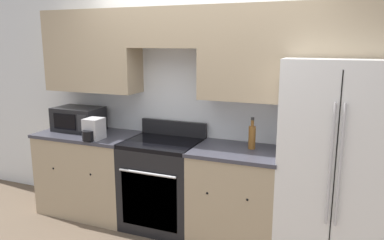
{
  "coord_description": "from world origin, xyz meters",
  "views": [
    {
      "loc": [
        1.36,
        -2.99,
        1.94
      ],
      "look_at": [
        -0.0,
        0.31,
        1.18
      ],
      "focal_mm": 35.0,
      "sensor_mm": 36.0,
      "label": 1
    }
  ],
  "objects_px": {
    "refrigerator": "(336,163)",
    "microwave": "(79,119)",
    "bottle": "(252,136)",
    "oven_range": "(163,184)"
  },
  "relations": [
    {
      "from": "refrigerator",
      "to": "microwave",
      "type": "bearing_deg",
      "value": 179.39
    },
    {
      "from": "refrigerator",
      "to": "bottle",
      "type": "bearing_deg",
      "value": 176.03
    },
    {
      "from": "refrigerator",
      "to": "bottle",
      "type": "distance_m",
      "value": 0.77
    },
    {
      "from": "oven_range",
      "to": "microwave",
      "type": "relative_size",
      "value": 2.03
    },
    {
      "from": "refrigerator",
      "to": "microwave",
      "type": "height_order",
      "value": "refrigerator"
    },
    {
      "from": "microwave",
      "to": "refrigerator",
      "type": "bearing_deg",
      "value": -0.61
    },
    {
      "from": "bottle",
      "to": "microwave",
      "type": "bearing_deg",
      "value": -179.34
    },
    {
      "from": "oven_range",
      "to": "microwave",
      "type": "distance_m",
      "value": 1.25
    },
    {
      "from": "refrigerator",
      "to": "microwave",
      "type": "relative_size",
      "value": 3.35
    },
    {
      "from": "oven_range",
      "to": "bottle",
      "type": "relative_size",
      "value": 3.58
    }
  ]
}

